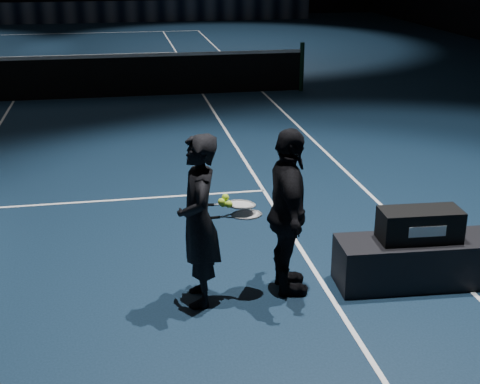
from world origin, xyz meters
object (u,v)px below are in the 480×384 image
object	(u,v)px
racket_bag	(420,225)
player_a	(199,221)
player_b	(288,213)
racket_upper	(240,204)
player_bench	(416,261)
racket_lower	(247,215)
tennis_balls	(226,202)

from	to	relation	value
racket_bag	player_a	bearing A→B (deg)	-178.12
player_b	racket_upper	bearing A→B (deg)	92.80
racket_bag	player_b	bearing A→B (deg)	179.11
racket_bag	player_bench	bearing A→B (deg)	0.00
player_b	racket_lower	distance (m)	0.40
racket_lower	racket_upper	xyz separation A→B (m)	(-0.05, 0.04, 0.09)
player_bench	player_b	size ratio (longest dim) A/B	0.97
player_b	racket_lower	size ratio (longest dim) A/B	2.39
racket_upper	tennis_balls	xyz separation A→B (m)	(-0.14, -0.04, 0.05)
tennis_balls	player_a	bearing A→B (deg)	-176.02
racket_bag	racket_lower	bearing A→B (deg)	-179.24
player_a	racket_bag	bearing A→B (deg)	91.03
player_bench	tennis_balls	distance (m)	2.03
tennis_balls	racket_lower	bearing A→B (deg)	1.39
player_a	racket_upper	bearing A→B (deg)	100.96
player_bench	racket_lower	distance (m)	1.80
player_bench	racket_upper	bearing A→B (deg)	179.61
player_b	tennis_balls	size ratio (longest dim) A/B	13.55
racket_upper	tennis_balls	world-z (taller)	tennis_balls
player_b	tennis_balls	xyz separation A→B (m)	(-0.59, -0.02, 0.16)
racket_bag	racket_upper	bearing A→B (deg)	179.61
player_a	racket_upper	size ratio (longest dim) A/B	2.39
player_b	racket_upper	size ratio (longest dim) A/B	2.39
player_a	racket_upper	xyz separation A→B (m)	(0.40, 0.06, 0.11)
racket_lower	tennis_balls	distance (m)	0.24
player_bench	player_b	distance (m)	1.42
player_bench	player_b	world-z (taller)	player_b
player_a	player_b	xyz separation A→B (m)	(0.85, 0.04, 0.00)
player_a	player_b	size ratio (longest dim) A/B	1.00
player_bench	racket_lower	xyz separation A→B (m)	(-1.69, 0.07, 0.60)
racket_upper	tennis_balls	distance (m)	0.16
player_bench	player_a	size ratio (longest dim) A/B	0.97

